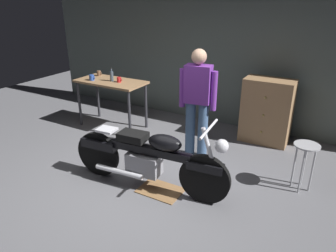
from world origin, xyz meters
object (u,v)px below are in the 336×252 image
at_px(person_standing, 197,100).
at_px(mug_brown_stoneware, 99,73).
at_px(mug_blue_enamel, 92,78).
at_px(motorcycle, 148,157).
at_px(bottle, 112,76).
at_px(mug_red_diner, 119,80).
at_px(wooden_dresser, 267,111).
at_px(shop_stool, 305,155).

height_order(person_standing, mug_brown_stoneware, person_standing).
relative_size(person_standing, mug_blue_enamel, 13.44).
distance_m(motorcycle, person_standing, 1.24).
bearing_deg(mug_blue_enamel, mug_brown_stoneware, 110.03).
height_order(motorcycle, bottle, bottle).
bearing_deg(bottle, mug_brown_stoneware, 157.87).
xyz_separation_m(mug_blue_enamel, bottle, (0.35, 0.14, 0.05)).
height_order(mug_red_diner, bottle, bottle).
distance_m(wooden_dresser, mug_red_diner, 2.64).
bearing_deg(mug_brown_stoneware, shop_stool, -9.45).
bearing_deg(person_standing, shop_stool, 165.17).
bearing_deg(shop_stool, bottle, 172.41).
distance_m(wooden_dresser, bottle, 2.80).
height_order(motorcycle, wooden_dresser, wooden_dresser).
relative_size(motorcycle, bottle, 9.08).
bearing_deg(bottle, mug_blue_enamel, -157.99).
bearing_deg(wooden_dresser, bottle, -163.66).
height_order(mug_blue_enamel, mug_brown_stoneware, mug_blue_enamel).
xyz_separation_m(motorcycle, mug_red_diner, (-1.55, 1.43, 0.50)).
xyz_separation_m(mug_red_diner, mug_blue_enamel, (-0.52, -0.14, 0.00)).
xyz_separation_m(motorcycle, person_standing, (0.14, 1.14, 0.48)).
height_order(shop_stool, mug_brown_stoneware, mug_brown_stoneware).
relative_size(mug_blue_enamel, mug_brown_stoneware, 1.10).
height_order(motorcycle, mug_blue_enamel, mug_blue_enamel).
bearing_deg(mug_brown_stoneware, motorcycle, -36.50).
relative_size(motorcycle, mug_blue_enamel, 17.61).
distance_m(mug_red_diner, bottle, 0.17).
distance_m(person_standing, shop_stool, 1.66).
height_order(wooden_dresser, mug_brown_stoneware, wooden_dresser).
height_order(mug_red_diner, mug_brown_stoneware, mug_brown_stoneware).
bearing_deg(shop_stool, mug_brown_stoneware, 170.55).
bearing_deg(mug_red_diner, shop_stool, -7.97).
bearing_deg(mug_brown_stoneware, mug_red_diner, -16.77).
xyz_separation_m(motorcycle, wooden_dresser, (0.94, 2.21, 0.10)).
relative_size(person_standing, mug_red_diner, 15.41).
height_order(shop_stool, bottle, bottle).
distance_m(person_standing, mug_red_diner, 1.71).
bearing_deg(mug_red_diner, mug_brown_stoneware, 163.23).
height_order(person_standing, wooden_dresser, person_standing).
relative_size(motorcycle, shop_stool, 3.42).
xyz_separation_m(motorcycle, mug_blue_enamel, (-2.07, 1.28, 0.50)).
bearing_deg(bottle, shop_stool, -7.59).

